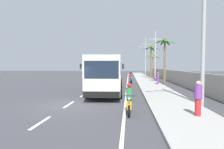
{
  "coord_description": "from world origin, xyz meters",
  "views": [
    {
      "loc": [
        3.96,
        -12.15,
        2.57
      ],
      "look_at": [
        2.27,
        6.44,
        1.7
      ],
      "focal_mm": 30.12,
      "sensor_mm": 36.0,
      "label": 1
    }
  ],
  "objects_px": {
    "palm_third": "(165,51)",
    "motorcycle_trailing": "(129,101)",
    "pedestrian_near_kerb": "(158,78)",
    "palm_nearest": "(151,56)",
    "pedestrian_midwalk": "(198,98)",
    "utility_pole_far": "(145,55)",
    "utility_pole_nearest": "(203,24)",
    "coach_bus_foreground": "(108,73)",
    "palm_second": "(153,59)",
    "motorcycle_beside_bus": "(131,79)",
    "coach_bus_far_lane": "(108,68)",
    "utility_pole_mid": "(155,55)"
  },
  "relations": [
    {
      "from": "palm_third",
      "to": "motorcycle_trailing",
      "type": "bearing_deg",
      "value": -106.47
    },
    {
      "from": "pedestrian_near_kerb",
      "to": "palm_nearest",
      "type": "distance_m",
      "value": 13.58
    },
    {
      "from": "pedestrian_midwalk",
      "to": "utility_pole_far",
      "type": "distance_m",
      "value": 42.51
    },
    {
      "from": "utility_pole_nearest",
      "to": "pedestrian_near_kerb",
      "type": "bearing_deg",
      "value": 93.22
    },
    {
      "from": "motorcycle_trailing",
      "to": "palm_third",
      "type": "distance_m",
      "value": 17.9
    },
    {
      "from": "pedestrian_midwalk",
      "to": "motorcycle_trailing",
      "type": "bearing_deg",
      "value": 97.65
    },
    {
      "from": "pedestrian_midwalk",
      "to": "utility_pole_nearest",
      "type": "distance_m",
      "value": 5.09
    },
    {
      "from": "coach_bus_foreground",
      "to": "palm_second",
      "type": "xyz_separation_m",
      "value": [
        7.85,
        26.95,
        2.35
      ]
    },
    {
      "from": "palm_nearest",
      "to": "pedestrian_near_kerb",
      "type": "bearing_deg",
      "value": -92.48
    },
    {
      "from": "motorcycle_trailing",
      "to": "pedestrian_midwalk",
      "type": "distance_m",
      "value": 3.41
    },
    {
      "from": "motorcycle_beside_bus",
      "to": "utility_pole_far",
      "type": "height_order",
      "value": "utility_pole_far"
    },
    {
      "from": "utility_pole_far",
      "to": "palm_third",
      "type": "height_order",
      "value": "utility_pole_far"
    },
    {
      "from": "motorcycle_beside_bus",
      "to": "pedestrian_near_kerb",
      "type": "bearing_deg",
      "value": -32.33
    },
    {
      "from": "coach_bus_far_lane",
      "to": "utility_pole_nearest",
      "type": "height_order",
      "value": "utility_pole_nearest"
    },
    {
      "from": "palm_nearest",
      "to": "utility_pole_mid",
      "type": "bearing_deg",
      "value": -90.05
    },
    {
      "from": "utility_pole_far",
      "to": "palm_second",
      "type": "height_order",
      "value": "utility_pole_far"
    },
    {
      "from": "utility_pole_mid",
      "to": "utility_pole_far",
      "type": "height_order",
      "value": "utility_pole_far"
    },
    {
      "from": "motorcycle_beside_bus",
      "to": "palm_second",
      "type": "height_order",
      "value": "palm_second"
    },
    {
      "from": "utility_pole_far",
      "to": "palm_nearest",
      "type": "xyz_separation_m",
      "value": [
        0.03,
        -13.54,
        -0.79
      ]
    },
    {
      "from": "utility_pole_mid",
      "to": "palm_third",
      "type": "distance_m",
      "value": 5.17
    },
    {
      "from": "utility_pole_far",
      "to": "utility_pole_mid",
      "type": "bearing_deg",
      "value": -89.93
    },
    {
      "from": "utility_pole_far",
      "to": "pedestrian_near_kerb",
      "type": "bearing_deg",
      "value": -91.15
    },
    {
      "from": "coach_bus_foreground",
      "to": "palm_second",
      "type": "relative_size",
      "value": 2.22
    },
    {
      "from": "pedestrian_midwalk",
      "to": "palm_third",
      "type": "xyz_separation_m",
      "value": [
        1.62,
        17.41,
        3.64
      ]
    },
    {
      "from": "utility_pole_far",
      "to": "coach_bus_far_lane",
      "type": "bearing_deg",
      "value": 177.47
    },
    {
      "from": "pedestrian_near_kerb",
      "to": "utility_pole_nearest",
      "type": "distance_m",
      "value": 13.54
    },
    {
      "from": "motorcycle_trailing",
      "to": "utility_pole_mid",
      "type": "distance_m",
      "value": 22.58
    },
    {
      "from": "motorcycle_trailing",
      "to": "palm_second",
      "type": "xyz_separation_m",
      "value": [
        5.71,
        35.53,
        3.57
      ]
    },
    {
      "from": "coach_bus_far_lane",
      "to": "palm_third",
      "type": "distance_m",
      "value": 27.67
    },
    {
      "from": "pedestrian_midwalk",
      "to": "utility_pole_mid",
      "type": "xyz_separation_m",
      "value": [
        1.01,
        22.53,
        3.32
      ]
    },
    {
      "from": "utility_pole_nearest",
      "to": "palm_third",
      "type": "distance_m",
      "value": 14.63
    },
    {
      "from": "palm_second",
      "to": "palm_third",
      "type": "bearing_deg",
      "value": -92.35
    },
    {
      "from": "utility_pole_mid",
      "to": "palm_nearest",
      "type": "relative_size",
      "value": 1.24
    },
    {
      "from": "coach_bus_foreground",
      "to": "utility_pole_far",
      "type": "distance_m",
      "value": 33.83
    },
    {
      "from": "pedestrian_midwalk",
      "to": "utility_pole_nearest",
      "type": "xyz_separation_m",
      "value": [
        1.17,
        2.79,
        4.09
      ]
    },
    {
      "from": "coach_bus_far_lane",
      "to": "motorcycle_beside_bus",
      "type": "relative_size",
      "value": 6.12
    },
    {
      "from": "pedestrian_midwalk",
      "to": "coach_bus_far_lane",
      "type": "bearing_deg",
      "value": 31.35
    },
    {
      "from": "palm_nearest",
      "to": "coach_bus_foreground",
      "type": "bearing_deg",
      "value": -108.38
    },
    {
      "from": "utility_pole_mid",
      "to": "utility_pole_nearest",
      "type": "bearing_deg",
      "value": -89.53
    },
    {
      "from": "coach_bus_foreground",
      "to": "palm_third",
      "type": "relative_size",
      "value": 1.87
    },
    {
      "from": "utility_pole_mid",
      "to": "palm_nearest",
      "type": "bearing_deg",
      "value": 89.95
    },
    {
      "from": "utility_pole_mid",
      "to": "pedestrian_near_kerb",
      "type": "bearing_deg",
      "value": -94.66
    },
    {
      "from": "coach_bus_far_lane",
      "to": "motorcycle_trailing",
      "type": "height_order",
      "value": "coach_bus_far_lane"
    },
    {
      "from": "utility_pole_mid",
      "to": "palm_second",
      "type": "relative_size",
      "value": 1.53
    },
    {
      "from": "coach_bus_far_lane",
      "to": "utility_pole_far",
      "type": "distance_m",
      "value": 10.77
    },
    {
      "from": "coach_bus_far_lane",
      "to": "motorcycle_trailing",
      "type": "distance_m",
      "value": 42.47
    },
    {
      "from": "utility_pole_mid",
      "to": "palm_nearest",
      "type": "xyz_separation_m",
      "value": [
        0.0,
        6.2,
        0.27
      ]
    },
    {
      "from": "motorcycle_beside_bus",
      "to": "motorcycle_trailing",
      "type": "xyz_separation_m",
      "value": [
        -0.25,
        -17.21,
        -0.01
      ]
    },
    {
      "from": "palm_nearest",
      "to": "coach_bus_far_lane",
      "type": "bearing_deg",
      "value": 126.08
    },
    {
      "from": "utility_pole_far",
      "to": "palm_third",
      "type": "xyz_separation_m",
      "value": [
        0.64,
        -24.87,
        -0.73
      ]
    }
  ]
}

